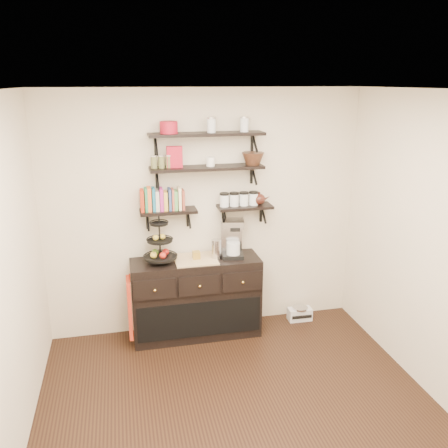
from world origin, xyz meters
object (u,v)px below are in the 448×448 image
at_px(coffee_maker, 232,239).
at_px(radio, 300,313).
at_px(sideboard, 196,298).
at_px(fruit_stand, 160,247).

bearing_deg(coffee_maker, radio, 11.97).
distance_m(sideboard, coffee_maker, 0.77).
xyz_separation_m(sideboard, fruit_stand, (-0.37, 0.00, 0.63)).
relative_size(sideboard, coffee_maker, 3.29).
height_order(sideboard, fruit_stand, fruit_stand).
height_order(coffee_maker, radio, coffee_maker).
relative_size(coffee_maker, radio, 1.51).
bearing_deg(sideboard, coffee_maker, 3.99).
relative_size(sideboard, fruit_stand, 2.71).
xyz_separation_m(fruit_stand, coffee_maker, (0.79, 0.03, 0.02)).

